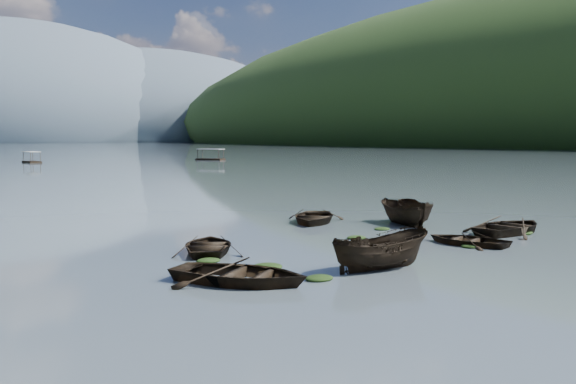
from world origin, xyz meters
TOP-DOWN VIEW (x-y plane):
  - ground_plane at (0.00, 0.00)m, footprint 2400.00×2400.00m
  - haze_mtn_c at (140.00, 900.00)m, footprint 520.00×520.00m
  - haze_mtn_d at (320.00, 900.00)m, footprint 520.00×520.00m
  - rowboat_0 at (-8.35, 2.24)m, footprint 5.60×5.94m
  - rowboat_1 at (-6.53, 8.22)m, footprint 4.73×5.22m
  - rowboat_2 at (-2.86, 1.34)m, footprint 4.39×1.82m
  - rowboat_3 at (4.24, 3.41)m, footprint 3.67×4.41m
  - rowboat_4 at (8.85, 4.62)m, footprint 5.54×4.33m
  - rowboat_5 at (7.15, 9.77)m, footprint 3.49×4.49m
  - rowboat_7 at (2.74, 13.51)m, footprint 5.73×5.83m
  - rowboat_8 at (6.38, 10.02)m, footprint 2.49×4.30m
  - weed_clump_0 at (-6.39, 3.71)m, footprint 1.25×1.03m
  - weed_clump_1 at (-5.82, 1.16)m, footprint 1.03×0.83m
  - weed_clump_2 at (3.78, 2.79)m, footprint 1.02×0.82m
  - weed_clump_3 at (4.07, 9.09)m, footprint 0.88×0.75m
  - weed_clump_4 at (8.95, 4.06)m, footprint 1.31×1.04m
  - weed_clump_5 at (-7.57, 6.17)m, footprint 0.98×0.79m
  - weed_clump_6 at (1.04, 7.50)m, footprint 1.00×0.83m
  - weed_clump_7 at (2.61, 13.76)m, footprint 1.03×0.82m
  - pontoon_centre at (8.35, 116.87)m, footprint 2.75×5.64m
  - pontoon_right at (44.22, 110.51)m, footprint 5.51×6.61m

SIDE VIEW (x-z plane):
  - ground_plane at x=0.00m, z-range 0.00..0.00m
  - haze_mtn_c at x=140.00m, z-range -130.00..130.00m
  - haze_mtn_d at x=320.00m, z-range -110.00..110.00m
  - rowboat_0 at x=-8.35m, z-range -0.50..0.50m
  - rowboat_1 at x=-6.53m, z-range -0.44..0.44m
  - rowboat_2 at x=-2.86m, z-range -0.83..0.83m
  - rowboat_3 at x=4.24m, z-range -0.39..0.39m
  - rowboat_4 at x=8.85m, z-range -0.52..0.52m
  - rowboat_5 at x=7.15m, z-range -0.82..0.82m
  - rowboat_7 at x=2.74m, z-range -0.49..0.49m
  - rowboat_8 at x=6.38m, z-range -0.78..0.78m
  - weed_clump_0 at x=-6.39m, z-range -0.14..0.14m
  - weed_clump_1 at x=-5.82m, z-range -0.11..0.11m
  - weed_clump_2 at x=3.78m, z-range -0.11..0.11m
  - weed_clump_3 at x=4.07m, z-range -0.10..0.10m
  - weed_clump_4 at x=8.95m, z-range -0.14..0.14m
  - weed_clump_5 at x=-7.57m, z-range -0.10..0.10m
  - weed_clump_6 at x=1.04m, z-range -0.10..0.10m
  - weed_clump_7 at x=2.61m, z-range -0.11..0.11m
  - pontoon_centre at x=8.35m, z-range -1.05..1.05m
  - pontoon_right at x=44.22m, z-range -1.19..1.19m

